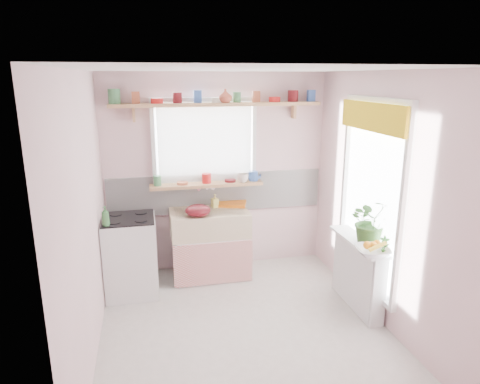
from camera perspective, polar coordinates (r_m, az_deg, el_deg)
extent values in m
plane|color=silver|center=(4.47, 0.68, -17.92)|extent=(3.20, 3.20, 0.00)
plane|color=white|center=(3.75, 0.81, 16.06)|extent=(3.20, 3.20, 0.00)
plane|color=silver|center=(5.45, -3.11, 2.50)|extent=(2.80, 0.00, 2.80)
plane|color=silver|center=(2.52, 9.32, -13.24)|extent=(2.80, 0.00, 2.80)
plane|color=silver|center=(3.87, -19.90, -3.68)|extent=(0.00, 3.20, 3.20)
plane|color=silver|center=(4.45, 18.56, -1.17)|extent=(0.00, 3.20, 3.20)
cube|color=white|center=(5.50, -3.05, -0.08)|extent=(2.74, 0.03, 0.50)
cube|color=pink|center=(5.55, -3.02, -2.08)|extent=(2.74, 0.02, 0.12)
cube|color=white|center=(5.35, -4.76, 6.59)|extent=(1.20, 0.01, 1.00)
cube|color=white|center=(5.29, -4.66, 6.49)|extent=(1.15, 0.02, 0.95)
cube|color=white|center=(4.62, 17.26, -0.50)|extent=(0.01, 1.10, 1.90)
cube|color=gold|center=(4.43, 17.11, 9.57)|extent=(0.03, 1.20, 0.28)
cube|color=white|center=(5.45, -4.01, -8.32)|extent=(0.85, 0.55, 0.55)
cube|color=#D94540|center=(5.19, -3.54, -9.52)|extent=(0.95, 0.02, 0.53)
cube|color=beige|center=(5.29, -4.10, -4.09)|extent=(0.95, 0.55, 0.30)
cylinder|color=silver|center=(5.41, -4.57, 0.76)|extent=(0.03, 0.22, 0.03)
cube|color=white|center=(5.11, -14.32, -8.29)|extent=(0.58, 0.58, 0.90)
cube|color=black|center=(4.95, -14.67, -3.45)|extent=(0.56, 0.56, 0.02)
cylinder|color=black|center=(4.82, -16.39, -3.88)|extent=(0.14, 0.14, 0.01)
cylinder|color=black|center=(4.81, -13.06, -3.71)|extent=(0.14, 0.14, 0.01)
cylinder|color=black|center=(5.09, -16.21, -2.88)|extent=(0.14, 0.14, 0.01)
cylinder|color=black|center=(5.07, -13.05, -2.70)|extent=(0.14, 0.14, 0.01)
cube|color=white|center=(4.87, 15.46, -10.52)|extent=(0.15, 0.90, 0.75)
cube|color=white|center=(4.71, 15.46, -6.34)|extent=(0.22, 0.95, 0.03)
cube|color=tan|center=(5.34, -4.47, 1.00)|extent=(1.40, 0.22, 0.04)
cube|color=tan|center=(5.20, -3.01, 11.59)|extent=(2.52, 0.24, 0.04)
cylinder|color=#3F7F4C|center=(5.13, -16.41, 11.86)|extent=(0.11, 0.11, 0.12)
cylinder|color=#A55133|center=(5.12, -13.72, 12.04)|extent=(0.11, 0.11, 0.12)
cylinder|color=red|center=(5.13, -11.01, 11.85)|extent=(0.11, 0.11, 0.06)
cylinder|color=#590F14|center=(5.14, -8.34, 12.31)|extent=(0.11, 0.11, 0.12)
cylinder|color=#3359A5|center=(5.16, -5.67, 12.40)|extent=(0.11, 0.11, 0.12)
cylinder|color=silver|center=(5.20, -3.02, 12.14)|extent=(0.11, 0.11, 0.06)
cylinder|color=#3F7F4C|center=(5.24, -0.42, 12.51)|extent=(0.11, 0.11, 0.12)
cylinder|color=#A55133|center=(5.29, 2.14, 12.53)|extent=(0.11, 0.11, 0.12)
cylinder|color=red|center=(5.36, 4.64, 12.20)|extent=(0.11, 0.11, 0.06)
cylinder|color=#590F14|center=(5.43, 7.08, 12.49)|extent=(0.11, 0.11, 0.12)
cylinder|color=#3359A5|center=(5.52, 9.45, 12.44)|extent=(0.11, 0.11, 0.12)
cylinder|color=#3F7F4C|center=(5.27, -11.17, 1.47)|extent=(0.11, 0.11, 0.12)
cylinder|color=#A55133|center=(5.29, -7.82, 1.65)|extent=(0.11, 0.11, 0.12)
cylinder|color=red|center=(5.33, -4.48, 1.52)|extent=(0.11, 0.11, 0.06)
cylinder|color=#590F14|center=(5.37, -1.21, 2.00)|extent=(0.11, 0.11, 0.12)
cylinder|color=#3359A5|center=(5.44, 2.00, 2.16)|extent=(0.11, 0.11, 0.12)
cube|color=orange|center=(5.48, -1.22, -1.53)|extent=(0.45, 0.38, 0.04)
ellipsoid|color=#580F16|center=(5.06, -5.64, -2.46)|extent=(0.35, 0.35, 0.14)
imported|color=#315923|center=(4.54, 17.11, -3.73)|extent=(0.50, 0.45, 0.50)
imported|color=white|center=(4.34, 17.25, -7.58)|extent=(0.37, 0.37, 0.08)
imported|color=#2D6A2A|center=(4.38, 18.68, -6.75)|extent=(0.12, 0.10, 0.19)
imported|color=#D0C55C|center=(5.36, -3.36, -1.18)|extent=(0.10, 0.10, 0.17)
imported|color=beige|center=(5.34, 0.37, 1.87)|extent=(0.17, 0.17, 0.11)
imported|color=#2E5096|center=(5.50, 1.84, 1.99)|extent=(0.21, 0.21, 0.06)
imported|color=#AA4A34|center=(5.15, -1.96, 12.69)|extent=(0.19, 0.19, 0.16)
imported|color=#3B763E|center=(4.72, -17.51, -3.08)|extent=(0.11, 0.11, 0.21)
sphere|color=orange|center=(4.32, 17.32, -6.84)|extent=(0.08, 0.08, 0.08)
sphere|color=orange|center=(4.37, 17.81, -6.61)|extent=(0.08, 0.08, 0.08)
sphere|color=orange|center=(4.31, 16.60, -6.82)|extent=(0.08, 0.08, 0.08)
cylinder|color=yellow|center=(4.28, 17.89, -6.92)|extent=(0.18, 0.04, 0.10)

